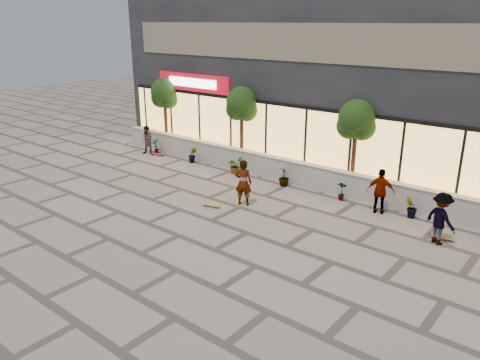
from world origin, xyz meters
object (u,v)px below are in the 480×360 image
Objects in this scene: tree_west at (165,95)px; tree_mideast at (356,122)px; skater_right_far at (441,219)px; skateboard_right_near at (442,238)px; skateboard_left at (158,154)px; skateboard_center at (211,205)px; tree_midwest at (242,106)px; skater_right_near at (381,192)px; skater_center at (243,183)px; skater_left at (148,140)px.

tree_west is 1.00× the size of tree_mideast.
skater_right_far is 2.30× the size of skateboard_right_near.
skateboard_left is (0.89, -1.50, -2.91)m from tree_west.
skateboard_right_near is (4.50, -2.37, -2.91)m from tree_mideast.
tree_mideast is 4.96× the size of skateboard_center.
tree_midwest is 2.25× the size of skater_right_near.
skater_right_near is 12.56m from skateboard_left.
skater_right_far is at bearing 0.72° from skateboard_center.
tree_mideast is 3.25m from skater_right_near.
tree_midwest reaches higher than skateboard_center.
skater_right_far is at bearing -31.50° from tree_mideast.
skateboard_center is at bearing -32.20° from tree_west.
skater_center is 1.05× the size of skater_right_far.
tree_mideast is 5.86m from skateboard_right_near.
tree_mideast is 11.52m from skater_left.
tree_mideast is 5.16× the size of skateboard_right_near.
tree_midwest is 4.76× the size of skateboard_left.
skateboard_left is 1.08× the size of skateboard_right_near.
skateboard_left is (-15.07, 1.23, -0.79)m from skater_right_far.
skater_right_near is (1.92, -1.56, -2.12)m from tree_mideast.
tree_mideast is at bearing 40.27° from skateboard_center.
skater_center is at bearing -122.30° from tree_mideast.
skater_left is 1.89× the size of skateboard_left.
skateboard_left is at bearing -16.64° from skater_right_near.
tree_midwest reaches higher than skater_center.
tree_mideast reaches higher than skateboard_right_near.
tree_west reaches higher than skater_center.
skater_left is at bearing -171.64° from tree_mideast.
skateboard_left is (-8.02, 2.60, -0.84)m from skater_center.
skateboard_left is (-4.61, -1.50, -2.91)m from tree_midwest.
skater_center is 8.94m from skater_left.
tree_mideast is 2.14× the size of skater_center.
tree_midwest reaches higher than skater_right_near.
skater_right_far is (7.05, 1.37, -0.04)m from skater_center.
skateboard_left is (-7.22, 3.61, 0.00)m from skateboard_center.
tree_west is at bearing 17.60° from skater_right_far.
tree_mideast is at bearing -146.27° from skater_center.
skater_center is 5.18m from skater_right_near.
skater_left is 15.72m from skateboard_right_near.
skateboard_right_near is at bearing 146.17° from skater_right_near.
skater_center is at bearing -35.12° from skateboard_left.
tree_mideast is at bearing -9.10° from skateboard_left.
skater_right_far is at bearing 167.04° from skater_center.
tree_midwest is at bearing -27.50° from skater_right_near.
skater_right_far is 0.88m from skateboard_right_near.
tree_midwest reaches higher than skater_left.
skater_left is at bearing -16.00° from skater_right_near.
skater_center is at bearing -173.66° from skateboard_right_near.
skater_center is at bearing -50.28° from tree_midwest.
skateboard_left is at bearing -171.95° from tree_mideast.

